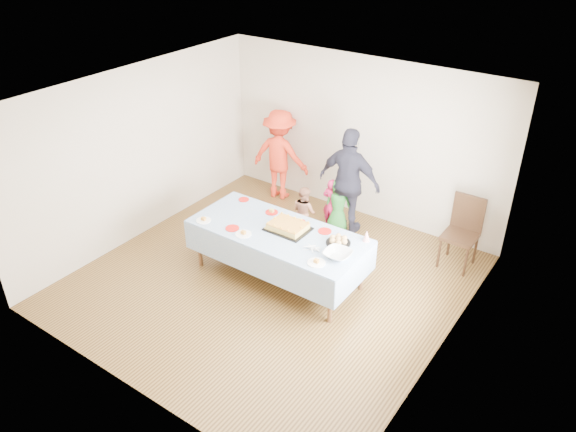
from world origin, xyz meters
name	(u,v)px	position (x,y,z in m)	size (l,w,h in m)	color
ground	(271,281)	(0.00, 0.00, 0.00)	(5.00, 5.00, 0.00)	#412A12
room_walls	(272,169)	(0.05, 0.00, 1.77)	(5.04, 5.04, 2.72)	beige
party_table	(278,234)	(0.03, 0.15, 0.72)	(2.50, 1.10, 0.78)	brown
birthday_cake	(288,227)	(0.13, 0.24, 0.83)	(0.58, 0.45, 0.10)	black
rolls_tray	(338,241)	(0.88, 0.34, 0.82)	(0.33, 0.33, 0.10)	black
punch_bowl	(338,254)	(1.04, 0.05, 0.82)	(0.35, 0.35, 0.09)	silver
party_hat	(367,236)	(1.15, 0.61, 0.86)	(0.10, 0.10, 0.16)	white
fork_pile	(313,247)	(0.68, 0.03, 0.81)	(0.24, 0.18, 0.07)	white
plate_red_far_a	(244,200)	(-0.92, 0.57, 0.79)	(0.16, 0.16, 0.01)	red
plate_red_far_b	(272,212)	(-0.34, 0.50, 0.79)	(0.19, 0.19, 0.01)	red
plate_red_far_c	(299,222)	(0.15, 0.49, 0.79)	(0.19, 0.19, 0.01)	red
plate_red_far_d	(325,231)	(0.57, 0.49, 0.79)	(0.19, 0.19, 0.01)	red
plate_red_near	(232,228)	(-0.52, -0.18, 0.79)	(0.19, 0.19, 0.01)	red
plate_white_left	(204,220)	(-0.99, -0.25, 0.79)	(0.21, 0.21, 0.01)	white
plate_white_mid	(243,234)	(-0.30, -0.21, 0.79)	(0.22, 0.22, 0.01)	white
plate_white_right	(316,263)	(0.89, -0.22, 0.79)	(0.23, 0.23, 0.01)	white
dining_chair	(463,228)	(2.02, 1.99, 0.60)	(0.47, 0.47, 1.08)	black
toddler_left	(331,204)	(-0.08, 1.78, 0.44)	(0.32, 0.21, 0.87)	#BE174C
toddler_mid	(338,205)	(0.05, 1.77, 0.45)	(0.44, 0.29, 0.91)	#297C2D
toddler_right	(304,212)	(-0.31, 1.32, 0.43)	(0.42, 0.32, 0.86)	#AA6B4F
adult_left	(280,155)	(-1.41, 2.20, 0.81)	(1.05, 0.60, 1.63)	red
adult_right	(349,182)	(0.20, 1.82, 0.89)	(1.04, 0.43, 1.77)	#2C2B3C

